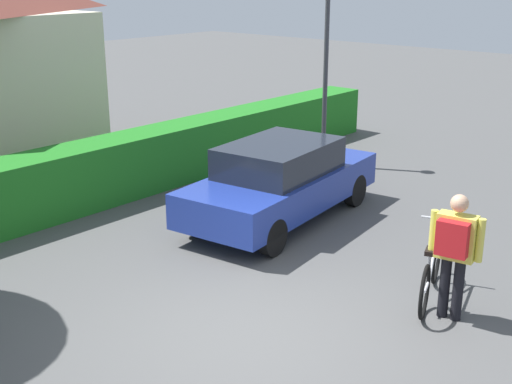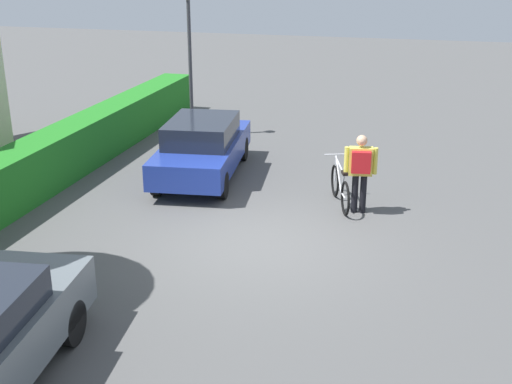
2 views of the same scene
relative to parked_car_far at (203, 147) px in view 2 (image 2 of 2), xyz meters
The scene contains 6 objects.
ground_plane 3.97m from the parked_car_far, 146.30° to the right, with size 60.00×60.00×0.00m, color #4B4B4B.
hedge_row 4.52m from the parked_car_far, 136.12° to the left, with size 19.60×0.90×1.14m, color #1F701F.
parked_car_far is the anchor object (origin of this frame).
bicycle 3.51m from the parked_car_far, 107.06° to the right, with size 1.69×0.73×0.95m.
person_rider 4.01m from the parked_car_far, 109.84° to the right, with size 0.40×0.65×1.61m.
street_lamp 4.07m from the parked_car_far, 23.88° to the left, with size 0.28×0.28×4.01m.
Camera 2 is at (-10.65, -2.76, 5.02)m, focal length 46.52 mm.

